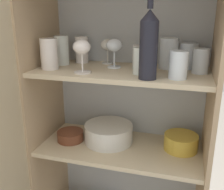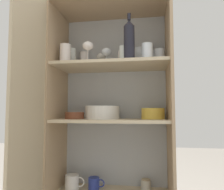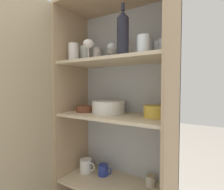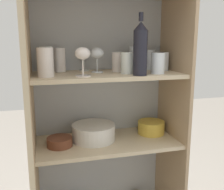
# 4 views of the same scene
# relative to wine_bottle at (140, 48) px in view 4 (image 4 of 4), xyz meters

# --- Properties ---
(cupboard_back_panel) EXTENTS (0.79, 0.02, 1.55)m
(cupboard_back_panel) POSITION_rel_wine_bottle_xyz_m (-0.13, 0.31, -0.51)
(cupboard_back_panel) COLOR #B2B7BC
(cupboard_back_panel) RESTS_ON ground_plane
(cupboard_side_left) EXTENTS (0.02, 0.39, 1.55)m
(cupboard_side_left) POSITION_rel_wine_bottle_xyz_m (-0.52, 0.13, -0.51)
(cupboard_side_left) COLOR tan
(cupboard_side_left) RESTS_ON ground_plane
(cupboard_side_right) EXTENTS (0.02, 0.39, 1.55)m
(cupboard_side_right) POSITION_rel_wine_bottle_xyz_m (0.25, 0.13, -0.51)
(cupboard_side_right) COLOR tan
(cupboard_side_right) RESTS_ON ground_plane
(shelf_board_middle) EXTENTS (0.76, 0.35, 0.02)m
(shelf_board_middle) POSITION_rel_wine_bottle_xyz_m (-0.13, 0.13, -0.51)
(shelf_board_middle) COLOR beige
(shelf_board_upper) EXTENTS (0.76, 0.35, 0.02)m
(shelf_board_upper) POSITION_rel_wine_bottle_xyz_m (-0.13, 0.13, -0.14)
(shelf_board_upper) COLOR beige
(cupboard_door) EXTENTS (0.04, 0.39, 1.55)m
(cupboard_door) POSITION_rel_wine_bottle_xyz_m (-0.52, -0.26, -0.51)
(cupboard_door) COLOR tan
(cupboard_door) RESTS_ON ground_plane
(tumbler_glass_0) EXTENTS (0.06, 0.06, 0.13)m
(tumbler_glass_0) POSITION_rel_wine_bottle_xyz_m (-0.37, 0.24, -0.07)
(tumbler_glass_0) COLOR silver
(tumbler_glass_0) RESTS_ON shelf_board_upper
(tumbler_glass_1) EXTENTS (0.08, 0.08, 0.13)m
(tumbler_glass_1) POSITION_rel_wine_bottle_xyz_m (0.06, 0.22, -0.06)
(tumbler_glass_1) COLOR white
(tumbler_glass_1) RESTS_ON shelf_board_upper
(tumbler_glass_2) EXTENTS (0.07, 0.07, 0.11)m
(tumbler_glass_2) POSITION_rel_wine_bottle_xyz_m (-0.04, 0.08, -0.07)
(tumbler_glass_2) COLOR white
(tumbler_glass_2) RESTS_ON shelf_board_upper
(tumbler_glass_3) EXTENTS (0.07, 0.07, 0.11)m
(tumbler_glass_3) POSITION_rel_wine_bottle_xyz_m (-0.06, 0.17, -0.08)
(tumbler_glass_3) COLOR silver
(tumbler_glass_3) RESTS_ON shelf_board_upper
(tumbler_glass_4) EXTENTS (0.08, 0.08, 0.14)m
(tumbler_glass_4) POSITION_rel_wine_bottle_xyz_m (-0.44, 0.06, -0.06)
(tumbler_glass_4) COLOR silver
(tumbler_glass_4) RESTS_ON shelf_board_upper
(tumbler_glass_5) EXTENTS (0.07, 0.07, 0.14)m
(tumbler_glass_5) POSITION_rel_wine_bottle_xyz_m (-0.44, 0.17, -0.06)
(tumbler_glass_5) COLOR white
(tumbler_glass_5) RESTS_ON shelf_board_upper
(tumbler_glass_6) EXTENTS (0.07, 0.07, 0.10)m
(tumbler_glass_6) POSITION_rel_wine_bottle_xyz_m (0.19, 0.16, -0.08)
(tumbler_glass_6) COLOR white
(tumbler_glass_6) RESTS_ON shelf_board_upper
(tumbler_glass_7) EXTENTS (0.07, 0.07, 0.11)m
(tumbler_glass_7) POSITION_rel_wine_bottle_xyz_m (0.11, 0.04, -0.08)
(tumbler_glass_7) COLOR white
(tumbler_glass_7) RESTS_ON shelf_board_upper
(tumbler_glass_8) EXTENTS (0.08, 0.08, 0.11)m
(tumbler_glass_8) POSITION_rel_wine_bottle_xyz_m (0.14, 0.25, -0.07)
(tumbler_glass_8) COLOR white
(tumbler_glass_8) RESTS_ON shelf_board_upper
(wine_glass_0) EXTENTS (0.07, 0.07, 0.14)m
(wine_glass_0) POSITION_rel_wine_bottle_xyz_m (-0.27, 0.02, -0.03)
(wine_glass_0) COLOR silver
(wine_glass_0) RESTS_ON shelf_board_upper
(wine_glass_1) EXTENTS (0.07, 0.07, 0.13)m
(wine_glass_1) POSITION_rel_wine_bottle_xyz_m (-0.18, 0.17, -0.04)
(wine_glass_1) COLOR white
(wine_glass_1) RESTS_ON shelf_board_upper
(wine_glass_2) EXTENTS (0.07, 0.07, 0.12)m
(wine_glass_2) POSITION_rel_wine_bottle_xyz_m (-0.23, 0.25, -0.04)
(wine_glass_2) COLOR white
(wine_glass_2) RESTS_ON shelf_board_upper
(wine_bottle) EXTENTS (0.07, 0.07, 0.30)m
(wine_bottle) POSITION_rel_wine_bottle_xyz_m (0.00, 0.00, 0.00)
(wine_bottle) COLOR black
(wine_bottle) RESTS_ON shelf_board_upper
(plate_stack_white) EXTENTS (0.24, 0.24, 0.09)m
(plate_stack_white) POSITION_rel_wine_bottle_xyz_m (-0.20, 0.16, -0.46)
(plate_stack_white) COLOR silver
(plate_stack_white) RESTS_ON shelf_board_middle
(mixing_bowl_large) EXTENTS (0.16, 0.16, 0.07)m
(mixing_bowl_large) POSITION_rel_wine_bottle_xyz_m (0.15, 0.17, -0.46)
(mixing_bowl_large) COLOR gold
(mixing_bowl_large) RESTS_ON shelf_board_middle
(serving_bowl_small) EXTENTS (0.13, 0.13, 0.05)m
(serving_bowl_small) POSITION_rel_wine_bottle_xyz_m (-0.39, 0.12, -0.48)
(serving_bowl_small) COLOR brown
(serving_bowl_small) RESTS_ON shelf_board_middle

